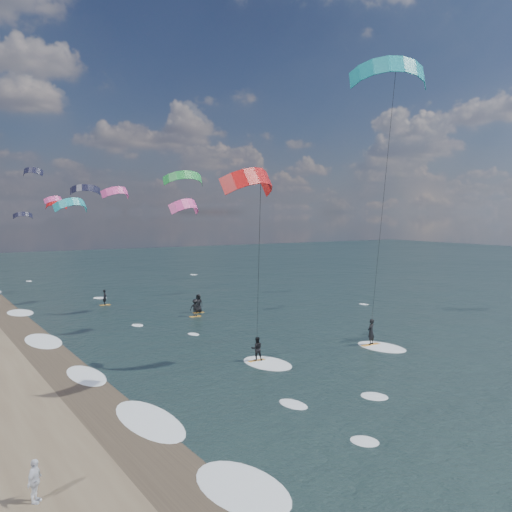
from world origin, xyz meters
TOP-DOWN VIEW (x-y plane):
  - ground at (0.00, 0.00)m, footprint 260.00×260.00m
  - wet_sand_strip at (-12.00, 10.00)m, footprint 3.00×240.00m
  - kitesurfer_near_a at (5.59, 6.72)m, footprint 8.12×9.27m
  - kitesurfer_near_b at (-3.00, 8.16)m, footprint 6.98×8.63m
  - far_kitesurfers at (2.49, 31.56)m, footprint 7.47×11.84m
  - bg_kite_field at (-1.05, 52.46)m, footprint 12.42×68.95m
  - shoreline_surf at (-10.80, 14.75)m, footprint 2.40×79.40m
  - beach_walker at (-16.80, 0.77)m, footprint 0.82×0.93m

SIDE VIEW (x-z plane):
  - ground at x=0.00m, z-range 0.00..0.00m
  - shoreline_surf at x=-10.80m, z-range -0.06..0.06m
  - wet_sand_strip at x=-12.00m, z-range 0.00..0.01m
  - beach_walker at x=-16.80m, z-range 0.00..1.51m
  - far_kitesurfers at x=2.49m, z-range -0.05..1.78m
  - kitesurfer_near_b at x=-3.00m, z-range 1.59..14.42m
  - bg_kite_field at x=-1.05m, z-range 8.33..15.56m
  - kitesurfer_near_a at x=5.59m, z-range 5.55..24.97m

